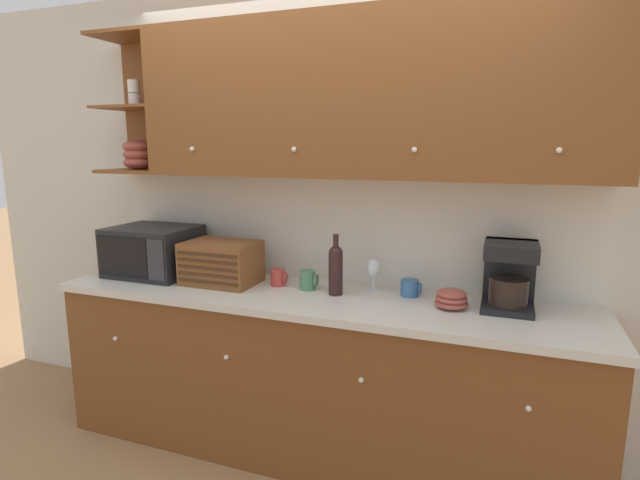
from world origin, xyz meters
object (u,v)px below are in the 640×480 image
wine_bottle (336,268)px  coffee_maker (509,275)px  wine_glass (373,269)px  bowl_stack_on_counter (451,299)px  mug_patterned_third (410,288)px  mug (308,280)px  mug_blue_second (278,277)px  microwave (153,251)px  bread_box (221,263)px

wine_bottle → coffee_maker: coffee_maker is taller
wine_glass → bowl_stack_on_counter: 0.46m
wine_glass → mug_patterned_third: 0.22m
bowl_stack_on_counter → coffee_maker: 0.30m
mug → wine_glass: (0.34, 0.10, 0.07)m
bowl_stack_on_counter → mug_blue_second: bearing=176.3°
mug → mug_patterned_third: bearing=7.9°
mug_blue_second → wine_glass: bearing=9.2°
microwave → mug_patterned_third: microwave is taller
bread_box → bowl_stack_on_counter: bread_box is taller
bread_box → coffee_maker: bearing=3.7°
mug_blue_second → wine_bottle: (0.36, -0.05, 0.10)m
bowl_stack_on_counter → coffee_maker: coffee_maker is taller
mug → coffee_maker: size_ratio=0.32×
mug → bowl_stack_on_counter: bearing=-3.6°
wine_glass → mug_patterned_third: size_ratio=1.70×
mug_blue_second → mug_patterned_third: mug_blue_second is taller
mug_blue_second → coffee_maker: (1.21, 0.03, 0.12)m
mug_patterned_third → microwave: bearing=-176.2°
bread_box → coffee_maker: size_ratio=1.23×
microwave → mug_patterned_third: 1.56m
wine_glass → coffee_maker: bearing=-4.4°
mug_blue_second → mug: (0.19, -0.01, 0.01)m
microwave → coffee_maker: size_ratio=1.50×
wine_bottle → mug_patterned_third: size_ratio=3.05×
coffee_maker → mug: bearing=-177.5°
coffee_maker → bowl_stack_on_counter: bearing=-160.0°
microwave → wine_glass: bearing=5.4°
mug_patterned_third → wine_bottle: bearing=-163.4°
bread_box → wine_glass: 0.87m
microwave → wine_glass: 1.35m
bread_box → mug: 0.52m
bowl_stack_on_counter → coffee_maker: bearing=20.0°
wine_bottle → mug_blue_second: bearing=172.2°
mug_blue_second → mug_patterned_third: size_ratio=0.88×
mug_patterned_third → mug_blue_second: bearing=-175.1°
microwave → mug: 1.01m
mug_blue_second → coffee_maker: 1.22m
mug_blue_second → wine_bottle: 0.37m
mug_blue_second → bowl_stack_on_counter: 0.96m
microwave → wine_bottle: (1.17, -0.01, -0.00)m
microwave → wine_glass: (1.34, 0.13, -0.02)m
bread_box → bowl_stack_on_counter: (1.28, 0.01, -0.07)m
mug_blue_second → mug: 0.19m
mug_blue_second → wine_glass: 0.54m
mug → coffee_maker: bearing=2.5°
mug_patterned_third → coffee_maker: size_ratio=0.32×
mug → coffee_maker: (1.03, 0.05, 0.11)m
mug_blue_second → wine_glass: size_ratio=0.52×
bread_box → mug: bearing=6.1°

